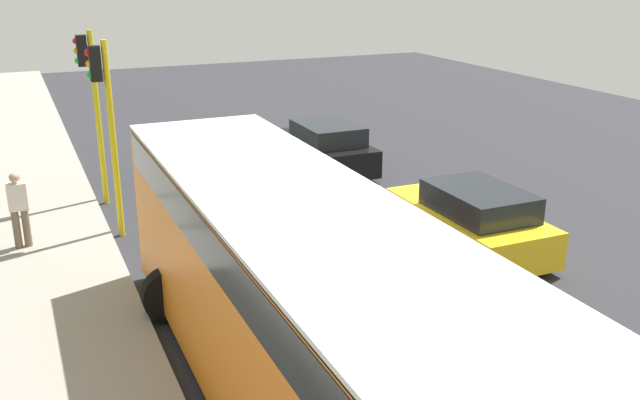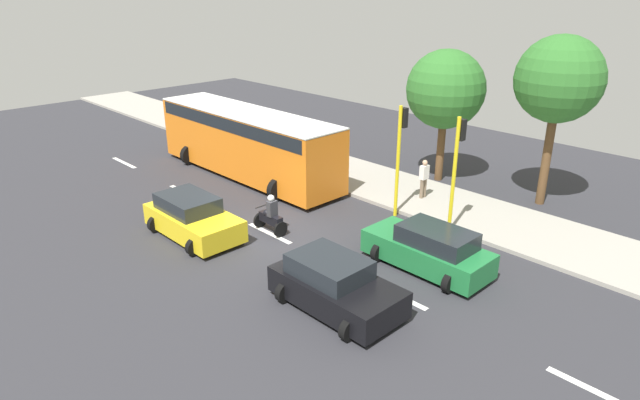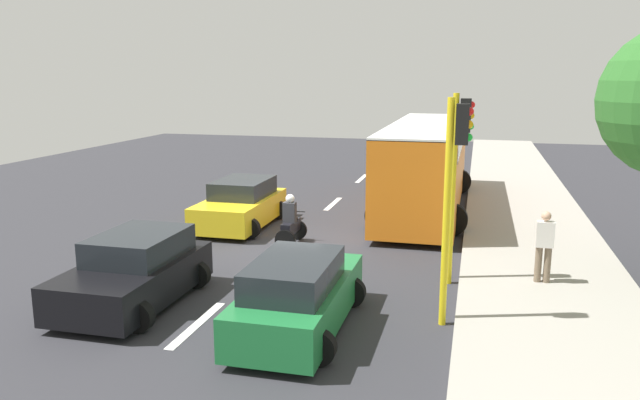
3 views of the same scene
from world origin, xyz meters
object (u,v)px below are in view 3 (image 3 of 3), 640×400
car_yellow_cab (241,205)px  motorcycle (291,224)px  car_black (135,272)px  traffic_light_corner (453,181)px  city_bus (426,160)px  pedestrian_near_signal (544,244)px  car_green (298,296)px  traffic_light_midblock (458,162)px

car_yellow_cab → motorcycle: bearing=-38.3°
car_black → traffic_light_corner: 7.02m
car_black → city_bus: 12.36m
traffic_light_corner → car_yellow_cab: bearing=136.6°
city_bus → motorcycle: city_bus is taller
city_bus → motorcycle: (-3.38, -5.83, -1.20)m
pedestrian_near_signal → car_black: bearing=-159.7°
car_green → car_black: size_ratio=1.09×
motorcycle → traffic_light_corner: traffic_light_corner is taller
traffic_light_corner → car_black: bearing=-176.0°
car_black → city_bus: city_bus is taller
car_green → traffic_light_midblock: size_ratio=0.95×
motorcycle → traffic_light_corner: bearing=-45.5°
pedestrian_near_signal → traffic_light_corner: traffic_light_corner is taller
car_yellow_cab → car_green: same height
car_green → traffic_light_corner: 3.71m
car_black → city_bus: (5.30, 11.11, 1.13)m
motorcycle → traffic_light_corner: size_ratio=0.34×
pedestrian_near_signal → car_green: bearing=-142.3°
car_yellow_cab → car_green: size_ratio=0.95×
motorcycle → city_bus: bearing=59.9°
car_green → car_black: (-3.84, 0.52, 0.00)m
car_yellow_cab → traffic_light_midblock: size_ratio=0.90×
pedestrian_near_signal → traffic_light_corner: size_ratio=0.38×
car_green → motorcycle: motorcycle is taller
pedestrian_near_signal → motorcycle: bearing=163.0°
car_green → traffic_light_corner: size_ratio=0.95×
car_green → car_black: 3.88m
car_black → pedestrian_near_signal: (8.68, 3.22, 0.35)m
car_yellow_cab → traffic_light_corner: traffic_light_corner is taller
car_yellow_cab → motorcycle: 2.88m
car_black → city_bus: bearing=64.5°
traffic_light_corner → pedestrian_near_signal: bearing=53.5°
traffic_light_corner → traffic_light_midblock: size_ratio=1.00×
car_yellow_cab → city_bus: city_bus is taller
pedestrian_near_signal → car_yellow_cab: bearing=156.9°
city_bus → pedestrian_near_signal: (3.38, -7.90, -0.79)m
car_black → traffic_light_corner: traffic_light_corner is taller
car_green → car_black: same height
car_green → car_yellow_cab: bearing=118.8°
car_green → city_bus: bearing=82.8°
motorcycle → pedestrian_near_signal: size_ratio=0.91×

